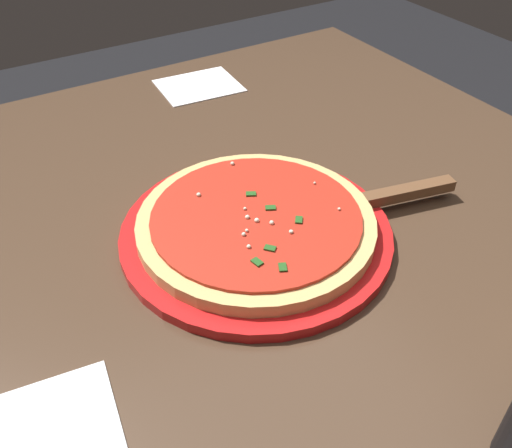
{
  "coord_description": "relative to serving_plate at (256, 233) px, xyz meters",
  "views": [
    {
      "loc": [
        0.44,
        -0.3,
        1.17
      ],
      "look_at": [
        0.02,
        -0.04,
        0.76
      ],
      "focal_mm": 39.28,
      "sensor_mm": 36.0,
      "label": 1
    }
  ],
  "objects": [
    {
      "name": "restaurant_table",
      "position": [
        -0.02,
        0.04,
        -0.14
      ],
      "size": [
        0.98,
        0.93,
        0.74
      ],
      "color": "black",
      "rests_on": "ground_plane"
    },
    {
      "name": "napkin_loose_left",
      "position": [
        -0.4,
        0.13,
        -0.01
      ],
      "size": [
        0.12,
        0.14,
        0.0
      ],
      "primitive_type": "cube",
      "rotation": [
        0.0,
        0.0,
        -0.08
      ],
      "color": "white",
      "rests_on": "restaurant_table"
    },
    {
      "name": "serving_plate",
      "position": [
        0.0,
        0.0,
        0.0
      ],
      "size": [
        0.32,
        0.32,
        0.01
      ],
      "primitive_type": "cylinder",
      "color": "red",
      "rests_on": "restaurant_table"
    },
    {
      "name": "pizza",
      "position": [
        0.0,
        -0.0,
        0.02
      ],
      "size": [
        0.27,
        0.27,
        0.02
      ],
      "color": "#DBB26B",
      "rests_on": "serving_plate"
    },
    {
      "name": "napkin_folded_right",
      "position": [
        0.14,
        -0.28,
        -0.01
      ],
      "size": [
        0.15,
        0.14,
        0.0
      ],
      "primitive_type": "cube",
      "rotation": [
        0.0,
        0.0,
        -0.14
      ],
      "color": "white",
      "rests_on": "restaurant_table"
    },
    {
      "name": "pizza_server",
      "position": [
        0.03,
        0.15,
        0.01
      ],
      "size": [
        0.09,
        0.22,
        0.01
      ],
      "color": "silver",
      "rests_on": "serving_plate"
    }
  ]
}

